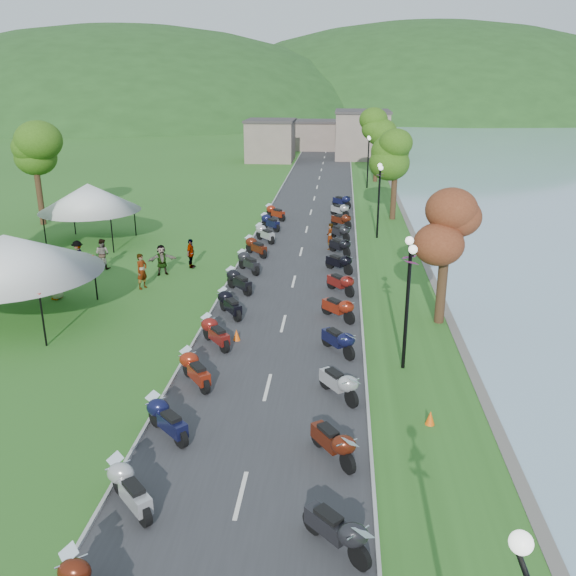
{
  "coord_description": "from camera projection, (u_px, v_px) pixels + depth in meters",
  "views": [
    {
      "loc": [
        2.45,
        -3.4,
        10.62
      ],
      "look_at": [
        0.11,
        23.23,
        1.3
      ],
      "focal_mm": 38.0,
      "sensor_mm": 36.0,
      "label": 1
    }
  ],
  "objects": [
    {
      "name": "moto_row_left",
      "position": [
        213.0,
        334.0,
        25.13
      ],
      "size": [
        2.6,
        49.65,
        1.1
      ],
      "primitive_type": null,
      "color": "#331411",
      "rests_on": "ground"
    },
    {
      "name": "pedestrian_b",
      "position": [
        104.0,
        268.0,
        35.55
      ],
      "size": [
        0.95,
        0.65,
        1.77
      ],
      "primitive_type": "imported",
      "rotation": [
        0.0,
        0.0,
        2.92
      ],
      "color": "slate",
      "rests_on": "ground"
    },
    {
      "name": "vendor_tent_side",
      "position": [
        91.0,
        214.0,
        40.32
      ],
      "size": [
        4.4,
        4.4,
        4.0
      ],
      "primitive_type": null,
      "color": "silver",
      "rests_on": "ground"
    },
    {
      "name": "hills_backdrop",
      "position": [
        336.0,
        111.0,
        195.02
      ],
      "size": [
        360.0,
        120.0,
        76.0
      ],
      "primitive_type": null,
      "color": "#285621",
      "rests_on": "ground"
    },
    {
      "name": "far_building",
      "position": [
        311.0,
        137.0,
        86.19
      ],
      "size": [
        18.0,
        16.0,
        5.0
      ],
      "primitive_type": "cube",
      "color": "gray",
      "rests_on": "ground"
    },
    {
      "name": "pedestrian_a",
      "position": [
        143.0,
        288.0,
        32.22
      ],
      "size": [
        0.76,
        0.84,
        1.9
      ],
      "primitive_type": "imported",
      "rotation": [
        0.0,
        0.0,
        1.11
      ],
      "color": "slate",
      "rests_on": "ground"
    },
    {
      "name": "road",
      "position": [
        307.0,
        229.0,
        44.51
      ],
      "size": [
        7.0,
        120.0,
        0.02
      ],
      "primitive_type": "cube",
      "color": "#333335",
      "rests_on": "ground"
    },
    {
      "name": "tree_lakeside",
      "position": [
        445.0,
        247.0,
        26.58
      ],
      "size": [
        2.58,
        2.58,
        7.15
      ],
      "primitive_type": null,
      "color": "#3D7018",
      "rests_on": "ground"
    },
    {
      "name": "vendor_tent_main",
      "position": [
        10.0,
        277.0,
        27.54
      ],
      "size": [
        5.56,
        5.56,
        4.0
      ],
      "primitive_type": null,
      "color": "silver",
      "rests_on": "ground"
    },
    {
      "name": "pedestrian_c",
      "position": [
        80.0,
        270.0,
        35.25
      ],
      "size": [
        0.94,
        1.21,
        1.74
      ],
      "primitive_type": "imported",
      "rotation": [
        0.0,
        0.0,
        5.2
      ],
      "color": "slate",
      "rests_on": "ground"
    },
    {
      "name": "moto_row_right",
      "position": [
        338.0,
        295.0,
        29.64
      ],
      "size": [
        2.6,
        49.59,
        1.1
      ],
      "primitive_type": null,
      "color": "#331411",
      "rests_on": "ground"
    }
  ]
}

